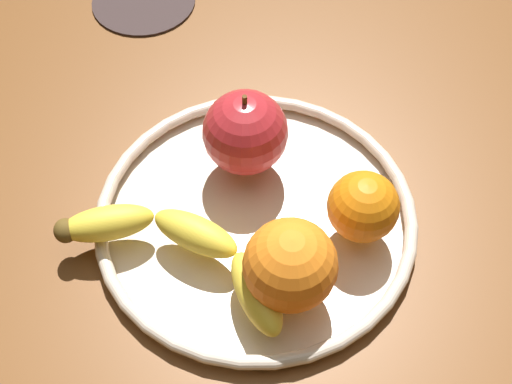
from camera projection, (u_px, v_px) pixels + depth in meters
ground_plane at (256, 234)px, 65.04cm from camera, size 147.45×147.45×4.00cm
fruit_bowl at (256, 217)px, 62.67cm from camera, size 28.90×28.90×1.80cm
banana at (180, 248)px, 57.98cm from camera, size 20.61×12.69×3.05cm
apple at (245, 132)px, 62.21cm from camera, size 7.74×7.74×8.54cm
orange_back_right at (290, 265)px, 54.47cm from camera, size 7.58×7.58×7.58cm
orange_front_left at (363, 207)px, 58.53cm from camera, size 6.15×6.15×6.15cm
ambient_coaster at (144, 0)px, 80.86cm from camera, size 11.98×11.98×0.60cm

